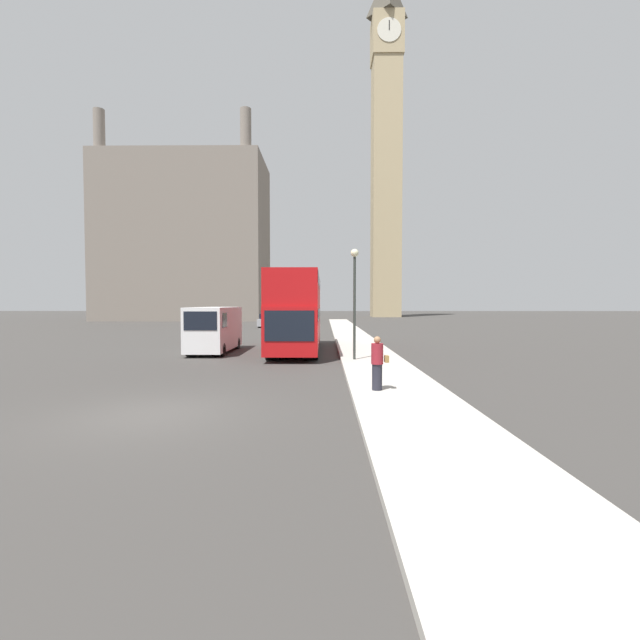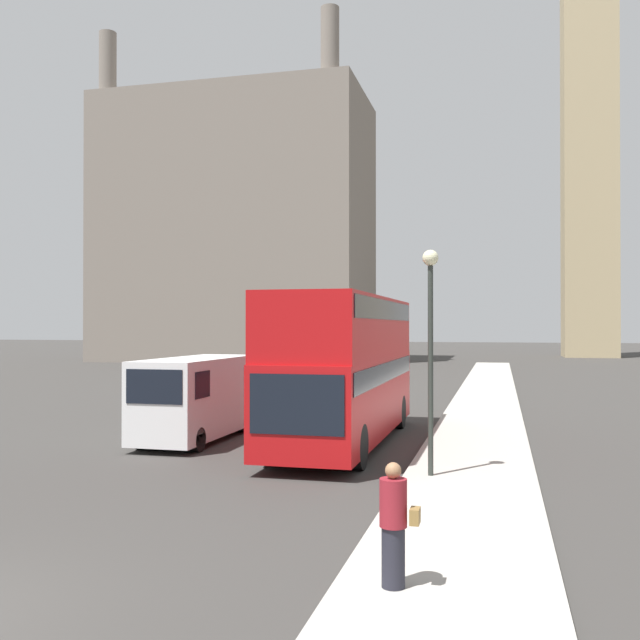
# 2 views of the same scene
# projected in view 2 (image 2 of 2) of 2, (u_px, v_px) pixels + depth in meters

# --- Properties ---
(clock_tower) EXTENTS (6.18, 6.35, 70.31)m
(clock_tower) POSITION_uv_depth(u_px,v_px,m) (589.00, 39.00, 80.56)
(clock_tower) COLOR tan
(clock_tower) RESTS_ON ground_plane
(building_block_distant) EXTENTS (26.30, 13.94, 32.22)m
(building_block_distant) POSITION_uv_depth(u_px,v_px,m) (237.00, 230.00, 72.44)
(building_block_distant) COLOR slate
(building_block_distant) RESTS_ON ground_plane
(red_double_decker_bus) EXTENTS (2.55, 10.41, 4.31)m
(red_double_decker_bus) POSITION_uv_depth(u_px,v_px,m) (345.00, 362.00, 21.00)
(red_double_decker_bus) COLOR #B71114
(red_double_decker_bus) RESTS_ON ground_plane
(white_van) EXTENTS (1.96, 5.56, 2.51)m
(white_van) POSITION_uv_depth(u_px,v_px,m) (196.00, 396.00, 21.59)
(white_van) COLOR white
(white_van) RESTS_ON ground_plane
(pedestrian) EXTENTS (0.51, 0.35, 1.59)m
(pedestrian) POSITION_uv_depth(u_px,v_px,m) (394.00, 525.00, 9.07)
(pedestrian) COLOR #23232D
(pedestrian) RESTS_ON sidewalk_strip
(street_lamp) EXTENTS (0.36, 0.36, 5.03)m
(street_lamp) POSITION_uv_depth(u_px,v_px,m) (430.00, 324.00, 15.89)
(street_lamp) COLOR #2D332D
(street_lamp) RESTS_ON sidewalk_strip
(parked_sedan) EXTENTS (1.71, 4.24, 1.56)m
(parked_sedan) POSITION_uv_depth(u_px,v_px,m) (351.00, 368.00, 46.84)
(parked_sedan) COLOR #99999E
(parked_sedan) RESTS_ON ground_plane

